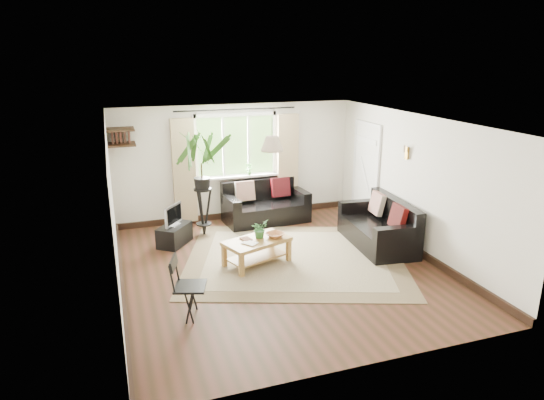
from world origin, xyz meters
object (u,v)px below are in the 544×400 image
object	(u,v)px
sofa_back	(266,203)
folding_chair	(190,287)
palm_stand	(202,185)
sofa_right	(378,224)
tv_stand	(175,235)
coffee_table	(257,252)

from	to	relation	value
sofa_back	folding_chair	size ratio (longest dim) A/B	2.00
palm_stand	folding_chair	size ratio (longest dim) A/B	2.36
sofa_right	folding_chair	world-z (taller)	folding_chair
sofa_right	tv_stand	xyz separation A→B (m)	(-3.49, 1.23, -0.22)
sofa_right	coffee_table	size ratio (longest dim) A/B	1.61
sofa_back	coffee_table	xyz separation A→B (m)	(-0.81, -2.00, -0.18)
coffee_table	tv_stand	bearing A→B (deg)	131.47
coffee_table	folding_chair	size ratio (longest dim) A/B	1.26
sofa_right	coffee_table	distance (m)	2.33
sofa_back	coffee_table	distance (m)	2.17
sofa_back	tv_stand	world-z (taller)	sofa_back
folding_chair	palm_stand	bearing A→B (deg)	3.38
palm_stand	folding_chair	xyz separation A→B (m)	(-0.75, -2.97, -0.58)
sofa_right	coffee_table	xyz separation A→B (m)	(-2.32, -0.10, -0.19)
palm_stand	sofa_right	bearing A→B (deg)	-28.12
sofa_right	folding_chair	xyz separation A→B (m)	(-3.63, -1.42, 0.02)
coffee_table	folding_chair	xyz separation A→B (m)	(-1.31, -1.33, 0.21)
sofa_right	sofa_back	bearing A→B (deg)	-136.73
sofa_right	tv_stand	world-z (taller)	sofa_right
sofa_back	palm_stand	bearing A→B (deg)	-169.24
tv_stand	folding_chair	size ratio (longest dim) A/B	0.81
coffee_table	tv_stand	distance (m)	1.77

